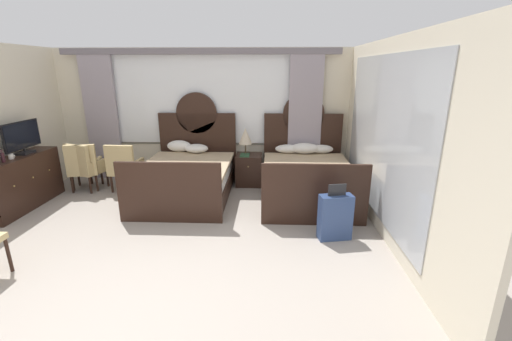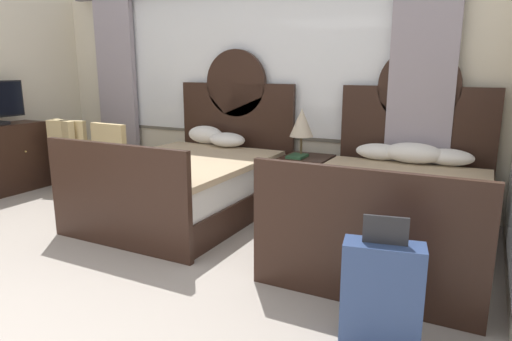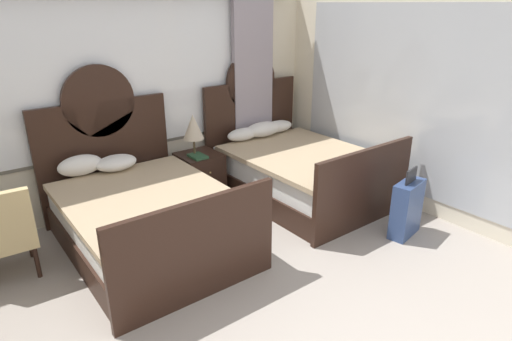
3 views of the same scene
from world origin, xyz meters
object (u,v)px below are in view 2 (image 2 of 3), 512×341
bed_near_window (191,181)px  armchair_by_window_centre (76,151)px  armchair_by_window_right (75,151)px  nightstand_between_beds (306,183)px  book_on_nightstand (297,156)px  armchair_by_window_left (119,156)px  table_lamp_on_nightstand (302,123)px  suitcase_on_floor (381,295)px  bed_near_mirror (393,207)px

bed_near_window → armchair_by_window_centre: bed_near_window is taller
bed_near_window → armchair_by_window_right: size_ratio=2.38×
nightstand_between_beds → book_on_nightstand: size_ratio=2.42×
nightstand_between_beds → armchair_by_window_left: 2.44m
nightstand_between_beds → armchair_by_window_centre: 3.20m
nightstand_between_beds → armchair_by_window_left: size_ratio=0.67×
bed_near_window → table_lamp_on_nightstand: 1.40m
table_lamp_on_nightstand → armchair_by_window_left: table_lamp_on_nightstand is taller
armchair_by_window_left → suitcase_on_floor: size_ratio=1.16×
bed_near_window → armchair_by_window_right: (-2.07, 0.24, 0.12)m
table_lamp_on_nightstand → book_on_nightstand: bearing=-95.2°
book_on_nightstand → armchair_by_window_centre: bearing=-173.3°
nightstand_between_beds → table_lamp_on_nightstand: table_lamp_on_nightstand is taller
bed_near_mirror → nightstand_between_beds: bearing=147.6°
nightstand_between_beds → suitcase_on_floor: suitcase_on_floor is taller
nightstand_between_beds → table_lamp_on_nightstand: (-0.07, -0.01, 0.69)m
book_on_nightstand → suitcase_on_floor: (1.41, -2.17, -0.32)m
table_lamp_on_nightstand → armchair_by_window_right: size_ratio=0.58×
armchair_by_window_centre → armchair_by_window_right: bearing=-175.3°
suitcase_on_floor → nightstand_between_beds: bearing=120.4°
bed_near_window → nightstand_between_beds: (1.10, 0.71, -0.06)m
book_on_nightstand → suitcase_on_floor: suitcase_on_floor is taller
bed_near_mirror → armchair_by_window_centre: 4.27m
armchair_by_window_left → table_lamp_on_nightstand: bearing=11.2°
armchair_by_window_left → bed_near_mirror: bearing=-3.7°
suitcase_on_floor → armchair_by_window_left: bearing=154.1°
bed_near_mirror → armchair_by_window_left: bearing=176.3°
table_lamp_on_nightstand → armchair_by_window_right: table_lamp_on_nightstand is taller
bed_near_window → bed_near_mirror: 2.20m
nightstand_between_beds → suitcase_on_floor: size_ratio=0.78×
table_lamp_on_nightstand → armchair_by_window_left: bearing=-168.8°
table_lamp_on_nightstand → armchair_by_window_right: (-3.11, -0.46, -0.51)m
nightstand_between_beds → armchair_by_window_centre: (-3.16, -0.47, 0.18)m
bed_near_mirror → armchair_by_window_centre: (-4.26, 0.23, 0.12)m
armchair_by_window_left → armchair_by_window_right: 0.79m
bed_near_mirror → suitcase_on_floor: 1.59m
table_lamp_on_nightstand → bed_near_mirror: bearing=-30.4°
armchair_by_window_centre → armchair_by_window_right: (-0.02, -0.00, 0.00)m
nightstand_between_beds → bed_near_mirror: bearing=-32.4°
bed_near_window → table_lamp_on_nightstand: bearing=33.9°
bed_near_mirror → nightstand_between_beds: size_ratio=3.54×
bed_near_window → armchair_by_window_centre: 2.07m
armchair_by_window_centre → suitcase_on_floor: armchair_by_window_centre is taller
bed_near_mirror → table_lamp_on_nightstand: bearing=149.6°
bed_near_mirror → armchair_by_window_centre: bearing=176.9°
armchair_by_window_left → armchair_by_window_centre: same height
armchair_by_window_centre → suitcase_on_floor: size_ratio=1.16×
nightstand_between_beds → suitcase_on_floor: 2.63m
bed_near_mirror → book_on_nightstand: 1.34m
armchair_by_window_right → suitcase_on_floor: bearing=-21.8°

